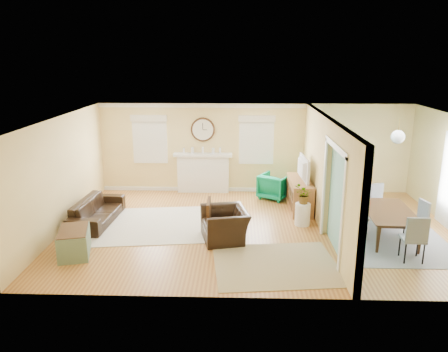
{
  "coord_description": "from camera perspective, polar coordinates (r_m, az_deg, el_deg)",
  "views": [
    {
      "loc": [
        -0.47,
        -9.5,
        3.9
      ],
      "look_at": [
        -0.8,
        0.3,
        1.2
      ],
      "focal_mm": 35.0,
      "sensor_mm": 36.0,
      "label": 1
    }
  ],
  "objects": [
    {
      "name": "garden_stool",
      "position": [
        10.58,
        10.22,
        -4.94
      ],
      "size": [
        0.36,
        0.36,
        0.53
      ],
      "primitive_type": "cylinder",
      "color": "white",
      "rests_on": "floor"
    },
    {
      "name": "dining_chair_w",
      "position": [
        10.13,
        16.99,
        -4.63
      ],
      "size": [
        0.49,
        0.49,
        0.93
      ],
      "color": "white",
      "rests_on": "floor"
    },
    {
      "name": "green_chair",
      "position": [
        12.39,
        6.6,
        -1.34
      ],
      "size": [
        1.04,
        1.05,
        0.7
      ],
      "primitive_type": "imported",
      "rotation": [
        0.0,
        0.0,
        2.6
      ],
      "color": "#007C5C",
      "rests_on": "floor"
    },
    {
      "name": "dining_chair_s",
      "position": [
        9.31,
        23.49,
        -6.92
      ],
      "size": [
        0.44,
        0.44,
        0.96
      ],
      "color": "gray",
      "rests_on": "floor"
    },
    {
      "name": "dining_chair_e",
      "position": [
        10.47,
        23.82,
        -4.88
      ],
      "size": [
        0.45,
        0.45,
        0.87
      ],
      "color": "gray",
      "rests_on": "floor"
    },
    {
      "name": "rug_grey",
      "position": [
        10.45,
        20.6,
        -7.52
      ],
      "size": [
        2.38,
        2.97,
        0.01
      ],
      "primitive_type": "cube",
      "color": "gray",
      "rests_on": "floor"
    },
    {
      "name": "dining_chair_n",
      "position": [
        11.25,
        19.58,
        -2.99
      ],
      "size": [
        0.49,
        0.49,
        0.89
      ],
      "color": "gray",
      "rests_on": "floor"
    },
    {
      "name": "window_right",
      "position": [
        12.66,
        4.27,
        5.16
      ],
      "size": [
        1.05,
        0.13,
        1.42
      ],
      "color": "white",
      "rests_on": "wall_back"
    },
    {
      "name": "credenza",
      "position": [
        11.59,
        9.83,
        -2.42
      ],
      "size": [
        0.53,
        1.56,
        0.8
      ],
      "color": "#A1693F",
      "rests_on": "floor"
    },
    {
      "name": "wall_back",
      "position": [
        12.77,
        4.0,
        3.62
      ],
      "size": [
        9.0,
        0.02,
        2.6
      ],
      "primitive_type": "cube",
      "color": "#D6BA72",
      "rests_on": "ground"
    },
    {
      "name": "eames_chair",
      "position": [
        9.58,
        0.12,
        -6.36
      ],
      "size": [
        1.15,
        1.25,
        0.69
      ],
      "primitive_type": "imported",
      "rotation": [
        0.0,
        0.0,
        -1.34
      ],
      "color": "black",
      "rests_on": "floor"
    },
    {
      "name": "rug_cream",
      "position": [
        10.63,
        -8.79,
        -6.27
      ],
      "size": [
        3.04,
        2.72,
        0.01
      ],
      "primitive_type": "cube",
      "rotation": [
        0.0,
        0.0,
        0.12
      ],
      "color": "beige",
      "rests_on": "floor"
    },
    {
      "name": "potted_plant",
      "position": [
        10.42,
        10.35,
        -2.41
      ],
      "size": [
        0.53,
        0.54,
        0.45
      ],
      "primitive_type": "imported",
      "rotation": [
        0.0,
        0.0,
        3.98
      ],
      "color": "#337F33",
      "rests_on": "garden_stool"
    },
    {
      "name": "trunk",
      "position": [
        9.42,
        -18.98,
        -8.16
      ],
      "size": [
        0.79,
        1.05,
        0.54
      ],
      "color": "slate",
      "rests_on": "floor"
    },
    {
      "name": "wall_left",
      "position": [
        10.64,
        -20.4,
        0.27
      ],
      "size": [
        0.02,
        6.0,
        2.6
      ],
      "primitive_type": "cube",
      "color": "#D6BA72",
      "rests_on": "ground"
    },
    {
      "name": "wall_clock",
      "position": [
        12.67,
        -2.78,
        6.07
      ],
      "size": [
        0.7,
        0.07,
        0.7
      ],
      "color": "#472914",
      "rests_on": "wall_back"
    },
    {
      "name": "pendant",
      "position": [
        10.25,
        21.76,
        4.77
      ],
      "size": [
        0.3,
        0.3,
        0.55
      ],
      "color": "gold",
      "rests_on": "ceiling"
    },
    {
      "name": "partition",
      "position": [
        10.3,
        12.96,
        0.7
      ],
      "size": [
        0.17,
        6.0,
        2.6
      ],
      "color": "#D6BA72",
      "rests_on": "ground"
    },
    {
      "name": "floor",
      "position": [
        10.28,
        4.44,
        -6.95
      ],
      "size": [
        9.0,
        9.0,
        0.0
      ],
      "primitive_type": "plane",
      "color": "#9B5928",
      "rests_on": "ground"
    },
    {
      "name": "sofa",
      "position": [
        11.0,
        -16.24,
        -4.39
      ],
      "size": [
        0.88,
        2.03,
        0.58
      ],
      "primitive_type": "imported",
      "rotation": [
        0.0,
        0.0,
        1.52
      ],
      "color": "black",
      "rests_on": "floor"
    },
    {
      "name": "wall_front",
      "position": [
        7.01,
        5.68,
        -6.44
      ],
      "size": [
        9.0,
        0.02,
        2.6
      ],
      "primitive_type": "cube",
      "color": "#D6BA72",
      "rests_on": "ground"
    },
    {
      "name": "tv",
      "position": [
        11.39,
        9.9,
        0.99
      ],
      "size": [
        0.2,
        1.08,
        0.62
      ],
      "primitive_type": "imported",
      "rotation": [
        0.0,
        0.0,
        1.63
      ],
      "color": "black",
      "rests_on": "credenza"
    },
    {
      "name": "rug_jute",
      "position": [
        8.66,
        6.78,
        -11.43
      ],
      "size": [
        2.55,
        2.18,
        0.01
      ],
      "primitive_type": "cube",
      "rotation": [
        0.0,
        0.0,
        0.11
      ],
      "color": "tan",
      "rests_on": "floor"
    },
    {
      "name": "dining_table",
      "position": [
        10.34,
        20.76,
        -5.92
      ],
      "size": [
        1.09,
        1.85,
        0.63
      ],
      "primitive_type": "imported",
      "rotation": [
        0.0,
        0.0,
        1.53
      ],
      "color": "#472914",
      "rests_on": "floor"
    },
    {
      "name": "window_left",
      "position": [
        12.91,
        -9.68,
        5.18
      ],
      "size": [
        1.05,
        0.13,
        1.42
      ],
      "color": "white",
      "rests_on": "wall_back"
    },
    {
      "name": "fireplace",
      "position": [
        12.85,
        -2.74,
        0.49
      ],
      "size": [
        1.7,
        0.3,
        1.17
      ],
      "color": "white",
      "rests_on": "ground"
    },
    {
      "name": "ceiling",
      "position": [
        9.6,
        4.76,
        7.56
      ],
      "size": [
        9.0,
        6.0,
        0.02
      ],
      "primitive_type": "cube",
      "color": "white",
      "rests_on": "wall_back"
    }
  ]
}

